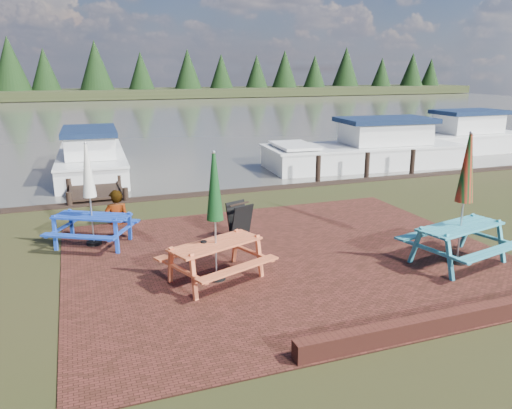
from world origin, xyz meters
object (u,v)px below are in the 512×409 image
at_px(chalkboard, 240,222).
at_px(person, 115,191).
at_px(picnic_table_red, 216,237).
at_px(picnic_table_teal, 461,220).
at_px(picnic_table_blue, 91,211).
at_px(jetty, 92,172).
at_px(boat_jetty, 92,159).
at_px(boat_far, 456,139).
at_px(boat_near, 367,151).

distance_m(chalkboard, person, 3.44).
relative_size(picnic_table_red, chalkboard, 2.73).
distance_m(picnic_table_teal, picnic_table_blue, 7.84).
relative_size(picnic_table_teal, jetty, 0.29).
bearing_deg(boat_jetty, picnic_table_teal, -60.65).
xyz_separation_m(picnic_table_teal, person, (-6.29, 5.12, -0.04)).
height_order(picnic_table_teal, boat_far, picnic_table_teal).
xyz_separation_m(picnic_table_blue, jetty, (0.30, 8.04, -0.69)).
xyz_separation_m(picnic_table_red, person, (-1.44, 4.23, 0.04)).
xyz_separation_m(picnic_table_blue, boat_near, (11.40, 6.80, -0.34)).
height_order(boat_near, boat_far, boat_far).
relative_size(jetty, person, 5.11).
bearing_deg(boat_far, person, 111.84).
relative_size(boat_jetty, person, 4.07).
bearing_deg(jetty, chalkboard, -72.07).
relative_size(jetty, boat_near, 1.07).
distance_m(picnic_table_teal, person, 8.11).
bearing_deg(boat_jetty, picnic_table_blue, -90.12).
bearing_deg(boat_far, jetty, 90.72).
bearing_deg(picnic_table_blue, jetty, 117.61).
relative_size(chalkboard, jetty, 0.10).
distance_m(picnic_table_teal, boat_jetty, 14.36).
bearing_deg(picnic_table_red, boat_far, 14.65).
bearing_deg(chalkboard, person, 115.75).
bearing_deg(boat_jetty, chalkboard, -71.99).
distance_m(chalkboard, boat_far, 17.19).
height_order(chalkboard, boat_near, boat_near).
bearing_deg(jetty, boat_near, -6.40).
height_order(chalkboard, boat_far, boat_far).
height_order(picnic_table_red, picnic_table_blue, picnic_table_red).
relative_size(jetty, boat_jetty, 1.25).
bearing_deg(picnic_table_blue, boat_far, 55.62).
xyz_separation_m(picnic_table_red, jetty, (-1.76, 10.85, -0.74)).
distance_m(boat_near, person, 12.05).
xyz_separation_m(picnic_table_teal, chalkboard, (-3.74, 2.84, -0.47)).
relative_size(picnic_table_teal, person, 1.50).
relative_size(chalkboard, person, 0.50).
bearing_deg(person, picnic_table_red, 105.10).
xyz_separation_m(chalkboard, boat_near, (8.23, 7.65, 0.01)).
height_order(chalkboard, boat_jetty, boat_jetty).
xyz_separation_m(picnic_table_teal, boat_near, (4.49, 10.49, -0.46)).
bearing_deg(boat_far, chalkboard, 122.18).
distance_m(picnic_table_blue, person, 1.56).
bearing_deg(jetty, person, -87.17).
relative_size(picnic_table_red, boat_near, 0.29).
relative_size(chalkboard, boat_near, 0.10).
xyz_separation_m(boat_jetty, boat_near, (11.03, -2.28, 0.05)).
distance_m(boat_near, boat_far, 6.42).
bearing_deg(boat_jetty, person, -85.87).
xyz_separation_m(picnic_table_blue, person, (0.63, 1.43, 0.08)).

